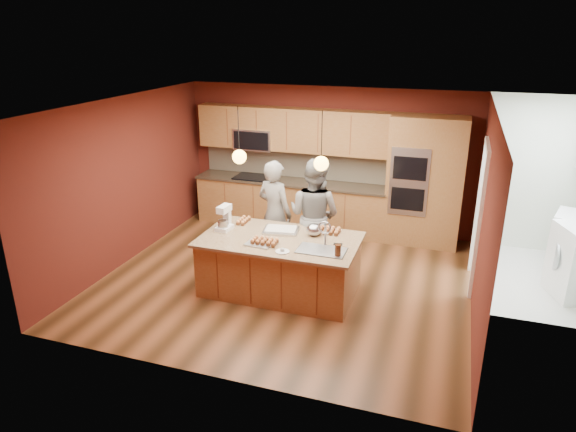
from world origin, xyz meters
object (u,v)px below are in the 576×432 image
(island, at_px, (281,264))
(mixing_bowl, at_px, (314,230))
(person_right, at_px, (314,215))
(person_left, at_px, (275,213))
(stand_mixer, at_px, (224,219))

(island, height_order, mixing_bowl, island)
(person_right, bearing_deg, person_left, 15.05)
(person_right, relative_size, stand_mixer, 4.84)
(island, xyz_separation_m, mixing_bowl, (0.42, 0.27, 0.50))
(island, distance_m, mixing_bowl, 0.70)
(island, relative_size, mixing_bowl, 10.37)
(island, xyz_separation_m, person_left, (-0.41, 0.90, 0.44))
(island, height_order, stand_mixer, island)
(island, xyz_separation_m, person_right, (0.25, 0.90, 0.48))
(island, height_order, person_left, person_left)
(island, relative_size, person_right, 1.25)
(person_left, distance_m, mixing_bowl, 1.05)
(person_right, bearing_deg, mixing_bowl, 120.44)
(mixing_bowl, bearing_deg, person_left, 142.95)
(stand_mixer, distance_m, mixing_bowl, 1.35)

